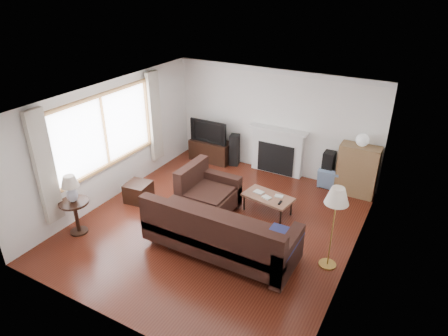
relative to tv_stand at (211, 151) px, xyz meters
The scene contains 17 objects.
room 3.11m from the tv_stand, 57.24° to the right, with size 5.10×5.60×2.54m.
window 3.09m from the tv_stand, 107.69° to the right, with size 0.12×2.74×1.54m, color brown.
curtain_near 4.42m from the tv_stand, 100.85° to the right, with size 0.10×0.35×2.10m, color beige.
curtain_far 1.81m from the tv_stand, 124.75° to the right, with size 0.10×0.35×2.10m, color beige.
fireplace 1.78m from the tv_stand, ahead, with size 1.40×0.26×1.15m, color white.
tv_stand is the anchor object (origin of this frame).
television 0.56m from the tv_stand, behind, with size 1.01×0.13×0.58m, color black.
speaker_left 0.66m from the tv_stand, ahead, with size 0.22×0.27×0.80m, color black.
speaker_right 3.02m from the tv_stand, ahead, with size 0.24×0.28×0.85m, color black.
bookshelf 3.66m from the tv_stand, ahead, with size 0.83×0.39×1.14m, color olive.
globe_lamp 3.79m from the tv_stand, ahead, with size 0.27×0.27×0.27m, color white.
sectional_sofa 3.78m from the tv_stand, 56.77° to the right, with size 2.88×2.10×0.93m, color black.
coffee_table 2.78m from the tv_stand, 34.98° to the right, with size 0.98×0.54×0.38m, color brown.
footstool 2.51m from the tv_stand, 97.18° to the right, with size 0.49×0.49×0.41m, color black.
floor_lamp 4.64m from the tv_stand, 34.28° to the right, with size 0.38×0.38×1.48m, color #B58E3F.
side_table 3.99m from the tv_stand, 97.99° to the right, with size 0.53×0.53×0.67m, color black.
table_lamp 4.04m from the tv_stand, 97.99° to the right, with size 0.32×0.32×0.52m, color silver.
Camera 1 is at (3.26, -5.57, 4.45)m, focal length 32.00 mm.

